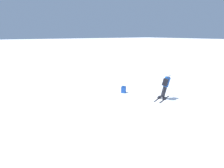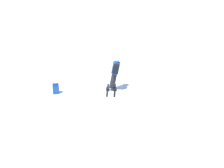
% 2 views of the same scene
% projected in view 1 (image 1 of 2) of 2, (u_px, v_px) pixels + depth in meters
% --- Properties ---
extents(ground_plane, '(300.00, 300.00, 0.00)m').
position_uv_depth(ground_plane, '(153.00, 95.00, 11.99)').
color(ground_plane, white).
extents(skier, '(1.29, 1.70, 1.77)m').
position_uv_depth(skier, '(166.00, 85.00, 10.97)').
color(skier, black).
rests_on(skier, ground).
extents(spare_backpack, '(0.37, 0.35, 0.50)m').
position_uv_depth(spare_backpack, '(124.00, 90.00, 12.44)').
color(spare_backpack, '#194293').
rests_on(spare_backpack, ground).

